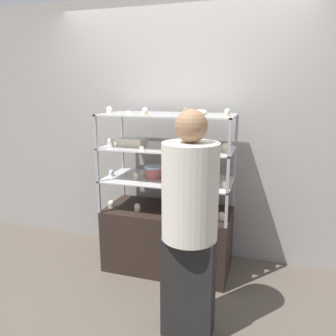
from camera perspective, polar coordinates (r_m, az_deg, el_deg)
name	(u,v)px	position (r m, az deg, el deg)	size (l,w,h in m)	color
ground_plane	(168,266)	(3.40, 0.00, -16.75)	(20.00, 20.00, 0.00)	brown
back_wall	(180,131)	(3.37, 2.15, 6.47)	(8.00, 0.05, 2.60)	gray
display_base	(168,238)	(3.26, 0.00, -12.16)	(1.19, 0.56, 0.60)	black
display_riser_lower	(168,181)	(3.05, 0.00, -2.23)	(1.19, 0.56, 0.30)	#99999E
display_riser_middle	(168,149)	(2.98, 0.00, 3.31)	(1.19, 0.56, 0.30)	#99999E
display_riser_upper	(168,116)	(2.94, 0.00, 9.06)	(1.19, 0.56, 0.30)	#99999E
layer_cake_centerpiece	(154,172)	(3.07, -2.46, -0.65)	(0.18, 0.18, 0.12)	#C66660
sheet_cake_frosted	(132,142)	(3.07, -6.33, 4.54)	(0.24, 0.18, 0.07)	beige
cupcake_0	(111,204)	(3.21, -9.86, -6.23)	(0.06, 0.06, 0.07)	#CCB28C
cupcake_1	(137,207)	(3.10, -5.36, -6.81)	(0.06, 0.06, 0.07)	#CCB28C
cupcake_2	(165,209)	(3.05, -0.45, -7.15)	(0.06, 0.06, 0.07)	white
cupcake_3	(193,212)	(2.98, 4.35, -7.65)	(0.06, 0.06, 0.07)	white
cupcake_4	(221,216)	(2.92, 9.25, -8.26)	(0.06, 0.06, 0.07)	beige
price_tag_0	(168,218)	(2.88, 0.06, -8.71)	(0.04, 0.00, 0.04)	white
cupcake_5	(111,173)	(3.18, -9.83, -0.87)	(0.05, 0.05, 0.07)	white
cupcake_6	(136,176)	(3.04, -5.57, -1.37)	(0.05, 0.05, 0.07)	beige
cupcake_7	(166,178)	(2.94, -0.29, -1.83)	(0.05, 0.05, 0.07)	white
cupcake_8	(191,182)	(2.83, 4.05, -2.49)	(0.05, 0.05, 0.07)	beige
cupcake_9	(225,184)	(2.81, 9.89, -2.80)	(0.05, 0.05, 0.07)	white
price_tag_1	(199,188)	(2.71, 5.49, -3.45)	(0.04, 0.00, 0.04)	white
cupcake_10	(111,142)	(3.07, -9.93, 4.44)	(0.06, 0.06, 0.08)	white
cupcake_11	(164,146)	(2.84, -0.66, 3.92)	(0.06, 0.06, 0.08)	beige
cupcake_12	(225,148)	(2.79, 9.94, 3.51)	(0.06, 0.06, 0.08)	beige
price_tag_2	(142,149)	(2.78, -4.62, 3.36)	(0.04, 0.00, 0.04)	white
cupcake_13	(109,110)	(3.09, -10.21, 9.95)	(0.05, 0.05, 0.06)	beige
cupcake_14	(145,111)	(2.87, -4.05, 9.86)	(0.05, 0.05, 0.06)	#CCB28C
cupcake_15	(186,111)	(2.84, 3.10, 9.84)	(0.05, 0.05, 0.06)	white
cupcake_16	(227,112)	(2.74, 10.30, 9.50)	(0.05, 0.05, 0.06)	#CCB28C
price_tag_3	(128,113)	(2.79, -6.92, 9.53)	(0.04, 0.00, 0.04)	white
donut_glazed	(199,112)	(2.91, 5.43, 9.66)	(0.14, 0.14, 0.04)	#EFE5CC
customer_figure	(190,222)	(2.22, 3.77, -9.36)	(0.37, 0.37, 1.60)	black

